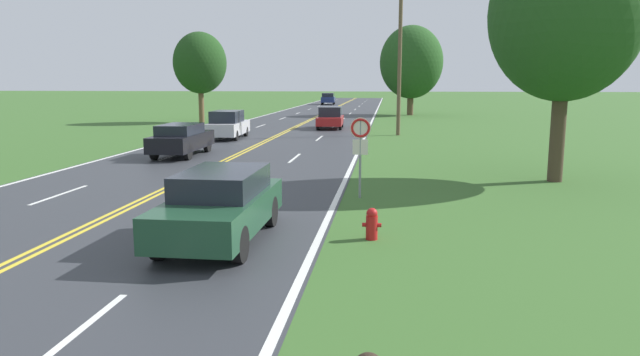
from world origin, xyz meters
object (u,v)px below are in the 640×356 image
object	(u,v)px
car_black_sedan_mid_near	(182,139)
car_silver_sedan_mid_far	(228,125)
traffic_sign	(360,138)
tree_right_cluster	(411,62)
car_dark_blue_suv_distant	(328,98)
car_dark_green_sedan_approaching	(221,204)
tree_behind_sign	(566,15)
fire_hydrant	(372,223)
tree_left_verge	(200,63)
car_red_sedan_receding	(330,118)

from	to	relation	value
car_black_sedan_mid_near	car_silver_sedan_mid_far	distance (m)	8.04
traffic_sign	tree_right_cluster	world-z (taller)	tree_right_cluster
traffic_sign	car_black_sedan_mid_near	xyz separation A→B (m)	(-8.55, 8.58, -0.98)
car_dark_blue_suv_distant	car_silver_sedan_mid_far	bearing A→B (deg)	177.00
car_dark_green_sedan_approaching	car_silver_sedan_mid_far	xyz separation A→B (m)	(-6.02, 21.49, 0.03)
car_dark_blue_suv_distant	tree_behind_sign	bearing A→B (deg)	-169.66
car_black_sedan_mid_near	traffic_sign	bearing A→B (deg)	-136.29
fire_hydrant	tree_left_verge	size ratio (longest dim) A/B	0.09
tree_right_cluster	car_dark_green_sedan_approaching	distance (m)	47.76
tree_right_cluster	car_black_sedan_mid_near	bearing A→B (deg)	-108.71
car_black_sedan_mid_near	tree_left_verge	bearing A→B (deg)	14.98
traffic_sign	car_black_sedan_mid_near	world-z (taller)	traffic_sign
car_red_sedan_receding	car_dark_blue_suv_distant	distance (m)	43.82
tree_left_verge	car_dark_blue_suv_distant	bearing A→B (deg)	80.42
car_silver_sedan_mid_far	car_black_sedan_mid_near	bearing A→B (deg)	178.68
tree_behind_sign	car_black_sedan_mid_near	bearing A→B (deg)	161.75
traffic_sign	tree_right_cluster	size ratio (longest dim) A/B	0.26
car_dark_blue_suv_distant	car_black_sedan_mid_near	bearing A→B (deg)	177.23
traffic_sign	tree_left_verge	world-z (taller)	tree_left_verge
tree_right_cluster	car_red_sedan_receding	xyz separation A→B (m)	(-6.29, -17.73, -4.47)
traffic_sign	tree_behind_sign	size ratio (longest dim) A/B	0.28
tree_behind_sign	tree_right_cluster	distance (m)	38.88
car_dark_green_sedan_approaching	car_red_sedan_receding	distance (m)	29.50
tree_left_verge	tree_right_cluster	size ratio (longest dim) A/B	0.83
car_dark_green_sedan_approaching	car_dark_blue_suv_distant	world-z (taller)	car_dark_blue_suv_distant
tree_left_verge	car_silver_sedan_mid_far	bearing A→B (deg)	-65.48
car_red_sedan_receding	car_black_sedan_mid_near	bearing A→B (deg)	-19.86
tree_behind_sign	tree_right_cluster	world-z (taller)	tree_right_cluster
tree_right_cluster	car_silver_sedan_mid_far	size ratio (longest dim) A/B	1.95
tree_right_cluster	car_dark_blue_suv_distant	xyz separation A→B (m)	(-11.09, 25.82, -4.34)
tree_left_verge	car_dark_blue_suv_distant	distance (m)	39.17
fire_hydrant	car_dark_blue_suv_distant	world-z (taller)	car_dark_blue_suv_distant
tree_left_verge	tree_right_cluster	distance (m)	21.64
tree_behind_sign	car_dark_green_sedan_approaching	xyz separation A→B (m)	(-9.12, -8.51, -4.70)
tree_left_verge	car_silver_sedan_mid_far	distance (m)	14.97
car_red_sedan_receding	car_dark_green_sedan_approaching	bearing A→B (deg)	-0.67
tree_behind_sign	car_dark_blue_suv_distant	size ratio (longest dim) A/B	1.98
fire_hydrant	tree_right_cluster	world-z (taller)	tree_right_cluster
fire_hydrant	tree_behind_sign	size ratio (longest dim) A/B	0.08
car_black_sedan_mid_near	tree_right_cluster	bearing A→B (deg)	-19.91
fire_hydrant	car_dark_blue_suv_distant	distance (m)	73.07
tree_behind_sign	tree_left_verge	bearing A→B (deg)	128.98
tree_left_verge	tree_behind_sign	xyz separation A→B (m)	(21.13, -26.11, 0.64)
traffic_sign	tree_right_cluster	distance (m)	42.60
traffic_sign	tree_left_verge	size ratio (longest dim) A/B	0.32
car_black_sedan_mid_near	car_silver_sedan_mid_far	size ratio (longest dim) A/B	1.02
tree_right_cluster	car_red_sedan_receding	size ratio (longest dim) A/B	2.19
car_silver_sedan_mid_far	fire_hydrant	bearing A→B (deg)	-158.78
car_dark_green_sedan_approaching	car_dark_blue_suv_distant	xyz separation A→B (m)	(-5.52, 73.04, 0.13)
car_silver_sedan_mid_far	traffic_sign	bearing A→B (deg)	-154.77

